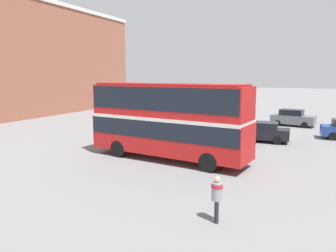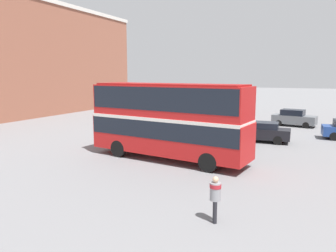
# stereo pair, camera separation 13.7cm
# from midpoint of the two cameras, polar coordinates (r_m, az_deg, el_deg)

# --- Properties ---
(ground_plane) EXTENTS (240.00, 240.00, 0.00)m
(ground_plane) POSITION_cam_midpoint_polar(r_m,az_deg,el_deg) (20.31, 1.34, -5.93)
(ground_plane) COLOR slate
(building_row_left) EXTENTS (8.61, 38.84, 14.47)m
(building_row_left) POSITION_cam_midpoint_polar(r_m,az_deg,el_deg) (46.43, -24.92, 10.63)
(building_row_left) COLOR #935642
(building_row_left) RESTS_ON ground_plane
(double_decker_bus) EXTENTS (10.37, 3.77, 4.68)m
(double_decker_bus) POSITION_cam_midpoint_polar(r_m,az_deg,el_deg) (19.89, -0.20, 1.66)
(double_decker_bus) COLOR red
(double_decker_bus) RESTS_ON ground_plane
(pedestrian_foreground) EXTENTS (0.51, 0.51, 1.67)m
(pedestrian_foreground) POSITION_cam_midpoint_polar(r_m,az_deg,el_deg) (11.93, 8.18, -11.67)
(pedestrian_foreground) COLOR #232328
(pedestrian_foreground) RESTS_ON ground_plane
(parked_car_kerb_far) EXTENTS (4.40, 2.34, 1.70)m
(parked_car_kerb_far) POSITION_cam_midpoint_polar(r_m,az_deg,el_deg) (35.77, 20.77, 1.34)
(parked_car_kerb_far) COLOR slate
(parked_car_kerb_far) RESTS_ON ground_plane
(parked_car_side_street) EXTENTS (4.57, 1.96, 1.55)m
(parked_car_side_street) POSITION_cam_midpoint_polar(r_m,az_deg,el_deg) (26.67, 15.56, -0.92)
(parked_car_side_street) COLOR black
(parked_car_side_street) RESTS_ON ground_plane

